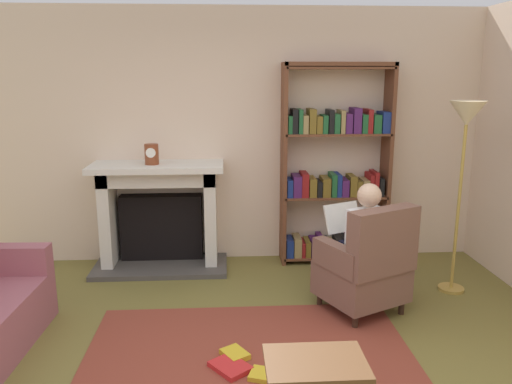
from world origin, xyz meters
The scene contains 10 objects.
back_wall centered at (0.00, 2.55, 1.35)m, with size 5.60×0.10×2.70m, color beige.
area_rug centered at (0.00, 0.30, 0.01)m, with size 2.40×1.80×0.01m, color brown.
fireplace centered at (-0.85, 2.30, 0.59)m, with size 1.39×0.64×1.12m.
mantel_clock centered at (-0.89, 2.20, 1.22)m, with size 0.14×0.14×0.21m.
bookshelf centered at (1.02, 2.33, 1.01)m, with size 1.15×0.32×2.13m.
armchair_reading centered at (1.03, 1.05, 0.42)m, with size 0.85×0.84×0.97m.
seated_reader centered at (0.98, 1.15, 0.62)m, with size 0.52×0.60×1.14m.
side_table centered at (0.33, -0.46, 0.40)m, with size 0.56×0.39×0.48m.
scattered_books centered at (-0.07, 0.25, 0.03)m, with size 0.53×0.51×0.04m.
floor_lamp centered at (1.98, 1.46, 1.52)m, with size 0.32×0.32×1.79m.
Camera 1 is at (-0.16, -2.94, 2.01)m, focal length 35.69 mm.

